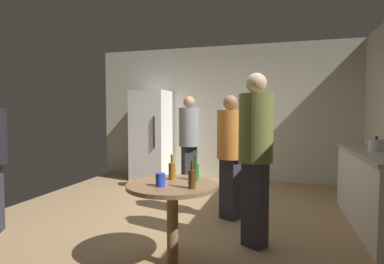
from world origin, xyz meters
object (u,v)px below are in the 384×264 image
refrigerator (151,135)px  plastic_cup_blue (160,180)px  kettle (377,145)px  foreground_table (172,195)px  beer_bottle_green (195,171)px  beer_bottle_amber (172,170)px  person_in_olive_shirt (256,146)px  person_in_gray_shirt (189,137)px  person_in_orange_shirt (230,147)px  beer_bottle_brown (192,178)px

refrigerator → plastic_cup_blue: 3.80m
kettle → foreground_table: kettle is taller
foreground_table → beer_bottle_green: 0.31m
beer_bottle_green → beer_bottle_amber: bearing=-173.1°
beer_bottle_green → kettle: bearing=37.1°
refrigerator → beer_bottle_amber: 3.54m
beer_bottle_green → person_in_olive_shirt: size_ratio=0.13×
person_in_gray_shirt → person_in_orange_shirt: (0.85, -1.04, -0.04)m
beer_bottle_brown → plastic_cup_blue: beer_bottle_brown is taller
person_in_gray_shirt → refrigerator: bearing=-169.8°
kettle → plastic_cup_blue: kettle is taller
plastic_cup_blue → refrigerator: bearing=114.5°
beer_bottle_brown → plastic_cup_blue: size_ratio=2.09×
beer_bottle_amber → beer_bottle_green: bearing=6.9°
foreground_table → plastic_cup_blue: 0.21m
person_in_olive_shirt → person_in_gray_shirt: person_in_olive_shirt is taller
kettle → person_in_orange_shirt: bearing=-173.0°
plastic_cup_blue → person_in_olive_shirt: bearing=45.6°
beer_bottle_amber → person_in_gray_shirt: size_ratio=0.14×
foreground_table → beer_bottle_green: (0.16, 0.18, 0.19)m
beer_bottle_green → plastic_cup_blue: size_ratio=2.09×
foreground_table → person_in_gray_shirt: (-0.55, 2.40, 0.32)m
beer_bottle_amber → beer_bottle_brown: size_ratio=1.00×
beer_bottle_brown → person_in_orange_shirt: 1.49m
kettle → person_in_gray_shirt: person_in_gray_shirt is taller
kettle → person_in_orange_shirt: 1.71m
beer_bottle_amber → plastic_cup_blue: beer_bottle_amber is taller
beer_bottle_brown → person_in_gray_shirt: (-0.76, 2.53, 0.13)m
beer_bottle_amber → plastic_cup_blue: 0.28m
beer_bottle_amber → person_in_olive_shirt: person_in_olive_shirt is taller
foreground_table → person_in_gray_shirt: person_in_gray_shirt is taller
beer_bottle_green → person_in_olive_shirt: bearing=40.3°
foreground_table → beer_bottle_brown: 0.31m
beer_bottle_amber → person_in_orange_shirt: (0.35, 1.20, 0.10)m
foreground_table → beer_bottle_amber: beer_bottle_amber is taller
kettle → person_in_orange_shirt: size_ratio=0.16×
person_in_gray_shirt → beer_bottle_green: bearing=-21.6°
foreground_table → plastic_cup_blue: size_ratio=7.27×
person_in_gray_shirt → person_in_orange_shirt: bearing=-0.3°
beer_bottle_brown → person_in_olive_shirt: (0.45, 0.74, 0.20)m
beer_bottle_brown → person_in_orange_shirt: size_ratio=0.15×
person_in_olive_shirt → foreground_table: bearing=-16.0°
kettle → beer_bottle_green: (-1.83, -1.38, -0.15)m
beer_bottle_green → person_in_olive_shirt: 0.69m
plastic_cup_blue → person_in_gray_shirt: bearing=101.0°
refrigerator → plastic_cup_blue: (1.57, -3.45, -0.11)m
beer_bottle_green → person_in_orange_shirt: size_ratio=0.15×
beer_bottle_amber → kettle: bearing=34.5°
beer_bottle_green → plastic_cup_blue: beer_bottle_green is taller
kettle → person_in_gray_shirt: bearing=161.8°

